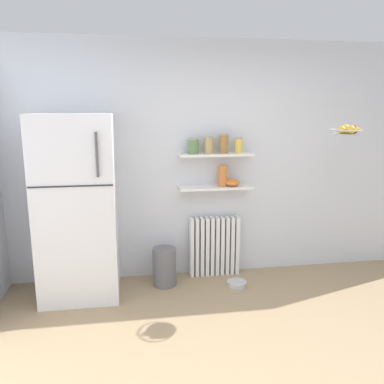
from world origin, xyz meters
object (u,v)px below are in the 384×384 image
trash_bin (164,267)px  hanging_fruit_basket (347,130)px  vase (223,176)px  refrigerator (78,208)px  shelf_bowl (232,182)px  storage_jar_1 (209,145)px  pet_food_bowl (237,284)px  storage_jar_3 (239,145)px  storage_jar_2 (224,143)px  storage_jar_0 (193,146)px  radiator (214,246)px

trash_bin → hanging_fruit_basket: size_ratio=1.32×
vase → refrigerator: bearing=-171.5°
shelf_bowl → trash_bin: (-0.77, -0.16, -0.87)m
hanging_fruit_basket → storage_jar_1: bearing=160.9°
hanging_fruit_basket → shelf_bowl: bearing=156.5°
shelf_bowl → pet_food_bowl: bearing=-91.3°
pet_food_bowl → hanging_fruit_basket: hanging_fruit_basket is taller
refrigerator → hanging_fruit_basket: 2.80m
storage_jar_3 → pet_food_bowl: size_ratio=0.79×
refrigerator → storage_jar_2: 1.66m
vase → pet_food_bowl: bearing=-72.6°
storage_jar_0 → hanging_fruit_basket: (1.49, -0.46, 0.18)m
refrigerator → storage_jar_2: bearing=8.4°
radiator → storage_jar_0: storage_jar_0 is taller
shelf_bowl → hanging_fruit_basket: hanging_fruit_basket is taller
radiator → hanging_fruit_basket: bearing=-21.5°
refrigerator → shelf_bowl: (1.63, 0.23, 0.16)m
radiator → trash_bin: (-0.59, -0.19, -0.13)m
trash_bin → hanging_fruit_basket: 2.36m
radiator → storage_jar_0: size_ratio=3.96×
shelf_bowl → storage_jar_2: bearing=180.0°
storage_jar_0 → refrigerator: bearing=-169.3°
radiator → storage_jar_2: size_ratio=3.15×
shelf_bowl → vase: bearing=180.0°
storage_jar_0 → trash_bin: 1.34m
shelf_bowl → radiator: bearing=170.8°
radiator → storage_jar_3: (0.25, -0.03, 1.15)m
vase → pet_food_bowl: (0.10, -0.32, -1.13)m
pet_food_bowl → shelf_bowl: bearing=88.7°
storage_jar_1 → trash_bin: (-0.51, -0.16, -1.29)m
storage_jar_1 → trash_bin: 1.39m
vase → pet_food_bowl: 1.18m
vase → radiator: bearing=159.0°
radiator → storage_jar_0: 1.18m
radiator → pet_food_bowl: (0.18, -0.35, -0.31)m
refrigerator → trash_bin: refrigerator is taller
storage_jar_3 → vase: size_ratio=0.73×
pet_food_bowl → hanging_fruit_basket: bearing=-7.6°
storage_jar_2 → trash_bin: (-0.67, -0.16, -1.30)m
shelf_bowl → trash_bin: bearing=-168.2°
storage_jar_3 → pet_food_bowl: (-0.07, -0.32, -1.46)m
storage_jar_2 → shelf_bowl: 0.44m
storage_jar_1 → storage_jar_0: bearing=180.0°
storage_jar_2 → storage_jar_1: bearing=-180.0°
storage_jar_2 → refrigerator: bearing=-171.6°
storage_jar_3 → vase: storage_jar_3 is taller
refrigerator → shelf_bowl: size_ratio=10.24×
refrigerator → storage_jar_2: (1.53, 0.23, 0.59)m
hanging_fruit_basket → radiator: bearing=158.5°
refrigerator → vase: bearing=8.5°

